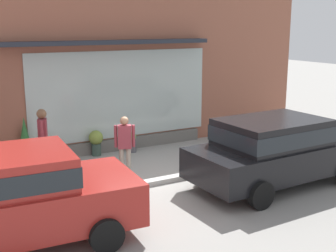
{
  "coord_description": "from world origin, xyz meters",
  "views": [
    {
      "loc": [
        -4.84,
        -9.17,
        3.74
      ],
      "look_at": [
        0.95,
        1.2,
        1.02
      ],
      "focal_mm": 47.85,
      "sensor_mm": 36.0,
      "label": 1
    }
  ],
  "objects_px": {
    "parked_car_red": "(10,195)",
    "potted_plant_window_center": "(132,142)",
    "pedestrian_passerby": "(125,143)",
    "fire_hydrant": "(68,167)",
    "pedestrian_with_handbag": "(43,139)",
    "potted_plant_by_entrance": "(96,141)",
    "potted_plant_trailing_edge": "(25,142)",
    "parked_car_black": "(275,148)"
  },
  "relations": [
    {
      "from": "parked_car_red",
      "to": "potted_plant_window_center",
      "type": "xyz_separation_m",
      "value": [
        4.21,
        4.26,
        -0.62
      ]
    },
    {
      "from": "parked_car_red",
      "to": "pedestrian_passerby",
      "type": "bearing_deg",
      "value": 39.47
    },
    {
      "from": "parked_car_red",
      "to": "potted_plant_window_center",
      "type": "bearing_deg",
      "value": 48.95
    },
    {
      "from": "fire_hydrant",
      "to": "pedestrian_with_handbag",
      "type": "height_order",
      "value": "pedestrian_with_handbag"
    },
    {
      "from": "potted_plant_window_center",
      "to": "pedestrian_with_handbag",
      "type": "bearing_deg",
      "value": -157.45
    },
    {
      "from": "fire_hydrant",
      "to": "parked_car_red",
      "type": "xyz_separation_m",
      "value": [
        -1.71,
        -2.41,
        0.48
      ]
    },
    {
      "from": "potted_plant_by_entrance",
      "to": "potted_plant_window_center",
      "type": "height_order",
      "value": "potted_plant_by_entrance"
    },
    {
      "from": "fire_hydrant",
      "to": "potted_plant_by_entrance",
      "type": "bearing_deg",
      "value": 54.68
    },
    {
      "from": "potted_plant_by_entrance",
      "to": "potted_plant_trailing_edge",
      "type": "xyz_separation_m",
      "value": [
        -1.96,
        0.12,
        0.19
      ]
    },
    {
      "from": "potted_plant_by_entrance",
      "to": "fire_hydrant",
      "type": "bearing_deg",
      "value": -125.32
    },
    {
      "from": "pedestrian_passerby",
      "to": "potted_plant_trailing_edge",
      "type": "xyz_separation_m",
      "value": [
        -1.91,
        2.32,
        -0.27
      ]
    },
    {
      "from": "potted_plant_by_entrance",
      "to": "potted_plant_trailing_edge",
      "type": "distance_m",
      "value": 1.97
    },
    {
      "from": "potted_plant_by_entrance",
      "to": "pedestrian_passerby",
      "type": "bearing_deg",
      "value": -91.4
    },
    {
      "from": "potted_plant_by_entrance",
      "to": "potted_plant_trailing_edge",
      "type": "height_order",
      "value": "potted_plant_trailing_edge"
    },
    {
      "from": "pedestrian_with_handbag",
      "to": "parked_car_black",
      "type": "relative_size",
      "value": 0.4
    },
    {
      "from": "pedestrian_with_handbag",
      "to": "potted_plant_by_entrance",
      "type": "bearing_deg",
      "value": 146.3
    },
    {
      "from": "pedestrian_with_handbag",
      "to": "potted_plant_window_center",
      "type": "bearing_deg",
      "value": 131.84
    },
    {
      "from": "pedestrian_with_handbag",
      "to": "potted_plant_window_center",
      "type": "relative_size",
      "value": 2.94
    },
    {
      "from": "potted_plant_trailing_edge",
      "to": "potted_plant_window_center",
      "type": "bearing_deg",
      "value": -5.56
    },
    {
      "from": "pedestrian_with_handbag",
      "to": "pedestrian_passerby",
      "type": "relative_size",
      "value": 1.13
    },
    {
      "from": "fire_hydrant",
      "to": "parked_car_black",
      "type": "distance_m",
      "value": 4.89
    },
    {
      "from": "fire_hydrant",
      "to": "parked_car_black",
      "type": "height_order",
      "value": "parked_car_black"
    },
    {
      "from": "parked_car_red",
      "to": "potted_plant_by_entrance",
      "type": "xyz_separation_m",
      "value": [
        3.15,
        4.43,
        -0.48
      ]
    },
    {
      "from": "fire_hydrant",
      "to": "parked_car_black",
      "type": "xyz_separation_m",
      "value": [
        4.27,
        -2.33,
        0.46
      ]
    },
    {
      "from": "parked_car_red",
      "to": "potted_plant_by_entrance",
      "type": "distance_m",
      "value": 5.46
    },
    {
      "from": "pedestrian_with_handbag",
      "to": "fire_hydrant",
      "type": "bearing_deg",
      "value": 51.31
    },
    {
      "from": "fire_hydrant",
      "to": "pedestrian_passerby",
      "type": "relative_size",
      "value": 0.56
    },
    {
      "from": "pedestrian_with_handbag",
      "to": "potted_plant_trailing_edge",
      "type": "height_order",
      "value": "pedestrian_with_handbag"
    },
    {
      "from": "pedestrian_passerby",
      "to": "parked_car_black",
      "type": "relative_size",
      "value": 0.35
    },
    {
      "from": "fire_hydrant",
      "to": "potted_plant_window_center",
      "type": "relative_size",
      "value": 1.45
    },
    {
      "from": "fire_hydrant",
      "to": "potted_plant_window_center",
      "type": "xyz_separation_m",
      "value": [
        2.49,
        1.84,
        -0.14
      ]
    },
    {
      "from": "fire_hydrant",
      "to": "potted_plant_window_center",
      "type": "bearing_deg",
      "value": 36.43
    },
    {
      "from": "parked_car_red",
      "to": "potted_plant_trailing_edge",
      "type": "bearing_deg",
      "value": 79.02
    },
    {
      "from": "fire_hydrant",
      "to": "parked_car_red",
      "type": "height_order",
      "value": "parked_car_red"
    },
    {
      "from": "fire_hydrant",
      "to": "pedestrian_passerby",
      "type": "bearing_deg",
      "value": -7.5
    },
    {
      "from": "pedestrian_with_handbag",
      "to": "parked_car_black",
      "type": "distance_m",
      "value": 5.54
    },
    {
      "from": "pedestrian_with_handbag",
      "to": "parked_car_black",
      "type": "bearing_deg",
      "value": 76.8
    },
    {
      "from": "pedestrian_with_handbag",
      "to": "potted_plant_trailing_edge",
      "type": "xyz_separation_m",
      "value": [
        -0.13,
        1.5,
        -0.4
      ]
    },
    {
      "from": "fire_hydrant",
      "to": "potted_plant_trailing_edge",
      "type": "xyz_separation_m",
      "value": [
        -0.53,
        2.14,
        0.19
      ]
    },
    {
      "from": "fire_hydrant",
      "to": "potted_plant_by_entrance",
      "type": "height_order",
      "value": "fire_hydrant"
    },
    {
      "from": "pedestrian_with_handbag",
      "to": "potted_plant_window_center",
      "type": "height_order",
      "value": "pedestrian_with_handbag"
    },
    {
      "from": "pedestrian_with_handbag",
      "to": "potted_plant_trailing_edge",
      "type": "relative_size",
      "value": 1.35
    }
  ]
}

